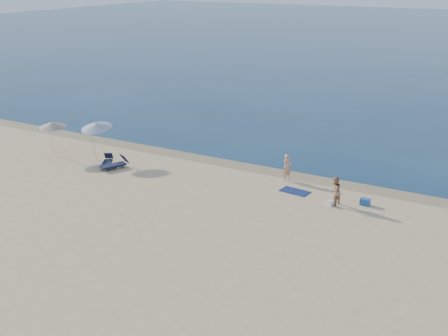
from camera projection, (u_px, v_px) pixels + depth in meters
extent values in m
plane|color=tan|center=(9.00, 333.00, 19.33)|extent=(160.00, 160.00, 0.00)
cube|color=#847254|center=(256.00, 168.00, 35.29)|extent=(240.00, 1.60, 0.00)
imported|color=tan|center=(287.00, 168.00, 33.02)|extent=(0.63, 0.70, 1.60)
imported|color=#AA7C59|center=(335.00, 191.00, 29.58)|extent=(0.79, 0.91, 1.57)
cube|color=#0F1A4B|center=(295.00, 191.00, 31.59)|extent=(1.73, 1.10, 0.03)
cube|color=silver|center=(330.00, 203.00, 29.71)|extent=(0.39, 0.37, 0.27)
cube|color=#1C4D98|center=(365.00, 202.00, 29.76)|extent=(0.51, 0.38, 0.35)
cylinder|color=silver|center=(93.00, 144.00, 36.41)|extent=(0.06, 0.45, 2.32)
cone|color=white|center=(96.00, 125.00, 36.35)|extent=(2.08, 2.11, 0.70)
sphere|color=silver|center=(96.00, 122.00, 36.29)|extent=(0.07, 0.07, 0.07)
cylinder|color=silver|center=(52.00, 141.00, 37.34)|extent=(0.11, 0.21, 2.16)
cone|color=#F1DFC6|center=(52.00, 125.00, 37.11)|extent=(2.34, 2.35, 0.48)
sphere|color=silver|center=(52.00, 122.00, 37.05)|extent=(0.06, 0.06, 0.06)
cube|color=#131A34|center=(107.00, 163.00, 35.58)|extent=(1.13, 1.49, 0.09)
cube|color=#131A34|center=(109.00, 156.00, 36.16)|extent=(0.62, 0.55, 0.46)
cylinder|color=#A5A5AD|center=(110.00, 165.00, 35.61)|extent=(0.03, 0.03, 0.21)
cube|color=#131B34|center=(113.00, 165.00, 35.12)|extent=(1.20, 1.67, 0.11)
cube|color=#131B34|center=(124.00, 159.00, 35.45)|extent=(0.69, 0.60, 0.51)
cylinder|color=#A5A5AD|center=(115.00, 168.00, 34.98)|extent=(0.03, 0.03, 0.23)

